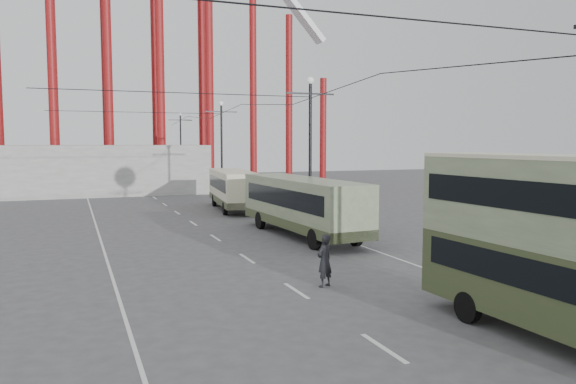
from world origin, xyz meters
name	(u,v)px	position (x,y,z in m)	size (l,w,h in m)	color
ground	(378,321)	(0.00, 0.00, 0.00)	(160.00, 160.00, 0.00)	#49494B
road_markings	(203,228)	(-0.86, 19.70, 0.01)	(12.52, 120.00, 0.01)	silver
lamp_post_mid	(310,152)	(5.60, 18.00, 4.68)	(3.20, 0.44, 9.32)	black
lamp_post_far	(222,149)	(5.60, 40.00, 4.68)	(3.20, 0.44, 9.32)	black
lamp_post_distant	(181,147)	(5.60, 62.00, 4.68)	(3.20, 0.44, 9.32)	black
fairground_shed	(96,169)	(-6.00, 47.00, 2.50)	(22.00, 10.00, 5.00)	gray
double_decker_bus	(573,241)	(3.55, -3.63, 2.78)	(2.77, 9.34, 4.96)	#364424
single_decker_green	(302,204)	(3.72, 14.78, 1.84)	(3.24, 11.68, 3.27)	#687555
single_decker_cream	(233,188)	(3.47, 28.38, 1.73)	(3.54, 10.07, 3.07)	beige
pedestrian	(325,261)	(0.19, 4.16, 0.98)	(0.71, 0.47, 1.96)	black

